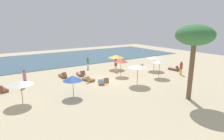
{
  "coord_description": "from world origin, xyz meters",
  "views": [
    {
      "loc": [
        -10.74,
        -17.98,
        6.45
      ],
      "look_at": [
        1.13,
        0.19,
        1.1
      ],
      "focal_mm": 30.04,
      "sensor_mm": 36.0,
      "label": 1
    }
  ],
  "objects_px": {
    "lounger_5": "(80,74)",
    "person_1": "(181,68)",
    "umbrella_4": "(154,57)",
    "palm_0": "(195,37)",
    "lounger_2": "(174,69)",
    "umbrella_1": "(73,78)",
    "lounger_1": "(88,80)",
    "dog": "(142,64)",
    "umbrella_0": "(138,66)",
    "umbrella_6": "(116,56)",
    "umbrella_2": "(160,61)",
    "lounger_3": "(63,76)",
    "umbrella_3": "(121,60)",
    "umbrella_5": "(21,83)",
    "lounger_4": "(102,82)",
    "person_2": "(25,78)",
    "lounger_0": "(2,90)",
    "person_3": "(88,63)",
    "person_0": "(116,65)"
  },
  "relations": [
    {
      "from": "umbrella_3",
      "to": "lounger_3",
      "type": "xyz_separation_m",
      "value": [
        -6.44,
        3.33,
        -1.85
      ]
    },
    {
      "from": "umbrella_0",
      "to": "umbrella_3",
      "type": "height_order",
      "value": "umbrella_3"
    },
    {
      "from": "umbrella_6",
      "to": "person_2",
      "type": "relative_size",
      "value": 1.25
    },
    {
      "from": "umbrella_6",
      "to": "person_3",
      "type": "xyz_separation_m",
      "value": [
        -3.4,
        2.38,
        -1.02
      ]
    },
    {
      "from": "umbrella_2",
      "to": "person_3",
      "type": "xyz_separation_m",
      "value": [
        -5.39,
        8.94,
        -1.13
      ]
    },
    {
      "from": "lounger_5",
      "to": "person_1",
      "type": "relative_size",
      "value": 0.99
    },
    {
      "from": "person_0",
      "to": "person_2",
      "type": "xyz_separation_m",
      "value": [
        -11.66,
        -0.17,
        -0.02
      ]
    },
    {
      "from": "lounger_3",
      "to": "umbrella_3",
      "type": "bearing_deg",
      "value": -27.33
    },
    {
      "from": "lounger_1",
      "to": "lounger_2",
      "type": "distance_m",
      "value": 12.72
    },
    {
      "from": "person_0",
      "to": "umbrella_3",
      "type": "bearing_deg",
      "value": -108.17
    },
    {
      "from": "lounger_1",
      "to": "palm_0",
      "type": "distance_m",
      "value": 12.09
    },
    {
      "from": "umbrella_2",
      "to": "lounger_1",
      "type": "distance_m",
      "value": 8.91
    },
    {
      "from": "umbrella_5",
      "to": "person_3",
      "type": "distance_m",
      "value": 13.14
    },
    {
      "from": "umbrella_6",
      "to": "lounger_1",
      "type": "relative_size",
      "value": 1.3
    },
    {
      "from": "umbrella_2",
      "to": "lounger_5",
      "type": "xyz_separation_m",
      "value": [
        -7.9,
        6.02,
        -1.82
      ]
    },
    {
      "from": "umbrella_0",
      "to": "umbrella_6",
      "type": "relative_size",
      "value": 0.97
    },
    {
      "from": "umbrella_4",
      "to": "lounger_2",
      "type": "bearing_deg",
      "value": -33.23
    },
    {
      "from": "umbrella_6",
      "to": "lounger_3",
      "type": "bearing_deg",
      "value": -179.42
    },
    {
      "from": "palm_0",
      "to": "umbrella_0",
      "type": "bearing_deg",
      "value": 101.89
    },
    {
      "from": "umbrella_1",
      "to": "lounger_5",
      "type": "bearing_deg",
      "value": 61.29
    },
    {
      "from": "lounger_2",
      "to": "umbrella_1",
      "type": "bearing_deg",
      "value": -174.41
    },
    {
      "from": "umbrella_1",
      "to": "person_0",
      "type": "bearing_deg",
      "value": 33.29
    },
    {
      "from": "umbrella_2",
      "to": "lounger_3",
      "type": "distance_m",
      "value": 12.08
    },
    {
      "from": "umbrella_1",
      "to": "umbrella_5",
      "type": "height_order",
      "value": "umbrella_1"
    },
    {
      "from": "lounger_0",
      "to": "person_3",
      "type": "relative_size",
      "value": 1.02
    },
    {
      "from": "lounger_1",
      "to": "lounger_3",
      "type": "bearing_deg",
      "value": 121.66
    },
    {
      "from": "umbrella_5",
      "to": "person_0",
      "type": "relative_size",
      "value": 1.08
    },
    {
      "from": "umbrella_0",
      "to": "lounger_2",
      "type": "height_order",
      "value": "umbrella_0"
    },
    {
      "from": "lounger_4",
      "to": "person_2",
      "type": "relative_size",
      "value": 0.96
    },
    {
      "from": "umbrella_1",
      "to": "dog",
      "type": "height_order",
      "value": "umbrella_1"
    },
    {
      "from": "umbrella_2",
      "to": "lounger_2",
      "type": "relative_size",
      "value": 1.28
    },
    {
      "from": "lounger_1",
      "to": "person_3",
      "type": "relative_size",
      "value": 1.03
    },
    {
      "from": "umbrella_2",
      "to": "palm_0",
      "type": "height_order",
      "value": "palm_0"
    },
    {
      "from": "lounger_2",
      "to": "person_3",
      "type": "bearing_deg",
      "value": 142.24
    },
    {
      "from": "umbrella_2",
      "to": "lounger_3",
      "type": "bearing_deg",
      "value": 147.19
    },
    {
      "from": "lounger_1",
      "to": "person_1",
      "type": "distance_m",
      "value": 12.08
    },
    {
      "from": "umbrella_1",
      "to": "umbrella_2",
      "type": "bearing_deg",
      "value": 1.29
    },
    {
      "from": "umbrella_4",
      "to": "palm_0",
      "type": "height_order",
      "value": "palm_0"
    },
    {
      "from": "lounger_0",
      "to": "person_3",
      "type": "height_order",
      "value": "person_3"
    },
    {
      "from": "umbrella_0",
      "to": "umbrella_6",
      "type": "bearing_deg",
      "value": 73.33
    },
    {
      "from": "umbrella_5",
      "to": "dog",
      "type": "bearing_deg",
      "value": 17.05
    },
    {
      "from": "umbrella_4",
      "to": "palm_0",
      "type": "relative_size",
      "value": 0.35
    },
    {
      "from": "umbrella_1",
      "to": "lounger_2",
      "type": "xyz_separation_m",
      "value": [
        15.83,
        1.55,
        -1.56
      ]
    },
    {
      "from": "umbrella_4",
      "to": "lounger_4",
      "type": "xyz_separation_m",
      "value": [
        -9.34,
        -1.27,
        -1.7
      ]
    },
    {
      "from": "umbrella_2",
      "to": "umbrella_6",
      "type": "xyz_separation_m",
      "value": [
        -1.98,
        6.55,
        -0.11
      ]
    },
    {
      "from": "umbrella_5",
      "to": "lounger_2",
      "type": "height_order",
      "value": "umbrella_5"
    },
    {
      "from": "umbrella_1",
      "to": "lounger_4",
      "type": "relative_size",
      "value": 1.13
    },
    {
      "from": "umbrella_5",
      "to": "umbrella_2",
      "type": "bearing_deg",
      "value": -2.08
    },
    {
      "from": "umbrella_0",
      "to": "person_1",
      "type": "xyz_separation_m",
      "value": [
        7.47,
        0.04,
        -1.18
      ]
    },
    {
      "from": "umbrella_3",
      "to": "umbrella_5",
      "type": "bearing_deg",
      "value": -167.74
    }
  ]
}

